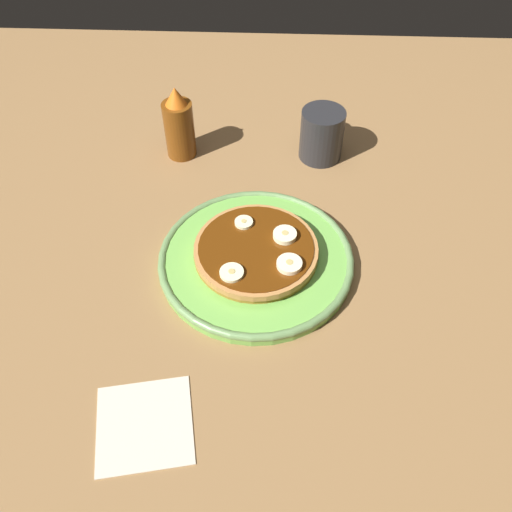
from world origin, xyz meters
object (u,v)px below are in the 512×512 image
(pancake_stack, at_px, (255,251))
(banana_slice_2, at_px, (285,235))
(napkin, at_px, (144,424))
(coffee_mug, at_px, (322,133))
(plate, at_px, (256,260))
(banana_slice_1, at_px, (289,264))
(syrup_bottle, at_px, (179,126))
(banana_slice_3, at_px, (244,223))
(banana_slice_0, at_px, (232,273))

(pancake_stack, bearing_deg, banana_slice_2, -66.75)
(pancake_stack, height_order, napkin, pancake_stack)
(coffee_mug, bearing_deg, plate, 158.85)
(banana_slice_1, bearing_deg, pancake_stack, 53.68)
(pancake_stack, xyz_separation_m, banana_slice_2, (0.02, -0.04, 0.01))
(pancake_stack, bearing_deg, napkin, 155.22)
(plate, height_order, syrup_bottle, syrup_bottle)
(syrup_bottle, bearing_deg, banana_slice_3, -149.71)
(banana_slice_2, bearing_deg, plate, 116.97)
(plate, distance_m, banana_slice_3, 0.06)
(banana_slice_2, xyz_separation_m, coffee_mug, (0.24, -0.06, 0.00))
(plate, relative_size, coffee_mug, 2.62)
(plate, bearing_deg, coffee_mug, -21.15)
(coffee_mug, bearing_deg, banana_slice_1, 169.57)
(banana_slice_0, height_order, banana_slice_3, same)
(banana_slice_2, height_order, coffee_mug, coffee_mug)
(pancake_stack, xyz_separation_m, banana_slice_0, (-0.05, 0.03, 0.01))
(banana_slice_2, distance_m, banana_slice_3, 0.06)
(plate, distance_m, banana_slice_1, 0.07)
(banana_slice_1, height_order, napkin, banana_slice_1)
(napkin, bearing_deg, banana_slice_0, -23.85)
(pancake_stack, xyz_separation_m, banana_slice_3, (0.04, 0.02, 0.01))
(coffee_mug, xyz_separation_m, syrup_bottle, (-0.01, 0.24, 0.01))
(banana_slice_0, relative_size, banana_slice_1, 0.93)
(banana_slice_3, distance_m, coffee_mug, 0.25)
(coffee_mug, bearing_deg, napkin, 156.76)
(plate, height_order, coffee_mug, coffee_mug)
(syrup_bottle, bearing_deg, banana_slice_1, -146.72)
(banana_slice_1, bearing_deg, coffee_mug, -10.43)
(plate, distance_m, syrup_bottle, 0.29)
(banana_slice_0, bearing_deg, syrup_bottle, 20.04)
(pancake_stack, height_order, banana_slice_3, banana_slice_3)
(napkin, height_order, syrup_bottle, syrup_bottle)
(pancake_stack, bearing_deg, banana_slice_1, -126.32)
(banana_slice_2, relative_size, banana_slice_3, 1.26)
(banana_slice_3, xyz_separation_m, coffee_mug, (0.22, -0.12, 0.01))
(banana_slice_0, height_order, syrup_bottle, syrup_bottle)
(plate, height_order, banana_slice_2, banana_slice_2)
(plate, height_order, banana_slice_3, banana_slice_3)
(banana_slice_1, height_order, syrup_bottle, syrup_bottle)
(banana_slice_0, distance_m, banana_slice_3, 0.10)
(plate, distance_m, banana_slice_0, 0.07)
(coffee_mug, relative_size, syrup_bottle, 0.82)
(plate, bearing_deg, banana_slice_0, 149.12)
(pancake_stack, relative_size, syrup_bottle, 1.40)
(banana_slice_1, bearing_deg, banana_slice_2, 6.94)
(pancake_stack, distance_m, syrup_bottle, 0.29)
(banana_slice_2, bearing_deg, coffee_mug, -14.18)
(banana_slice_1, relative_size, napkin, 0.32)
(pancake_stack, distance_m, napkin, 0.28)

